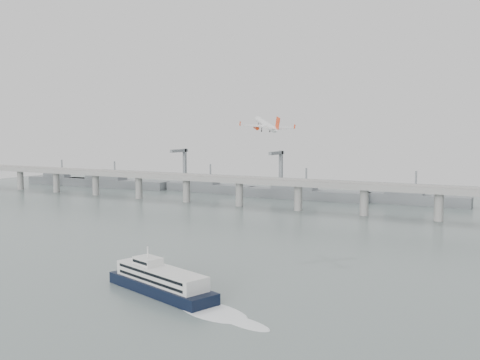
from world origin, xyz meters
The scene contains 5 objects.
ground centered at (0.00, 0.00, 0.00)m, with size 900.00×900.00×0.00m, color slate.
bridge centered at (-1.15, 200.00, 17.65)m, with size 800.00×22.00×23.90m.
distant_fleet centered at (-155.36, 265.08, 6.22)m, with size 453.00×60.90×40.00m.
ferry centered at (7.01, -19.01, 4.43)m, with size 84.10×34.75×16.33m.
airliner centered at (-0.74, 85.71, 62.97)m, with size 28.36×27.20×10.75m.
Camera 1 is at (130.89, -183.93, 61.37)m, focal length 42.00 mm.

